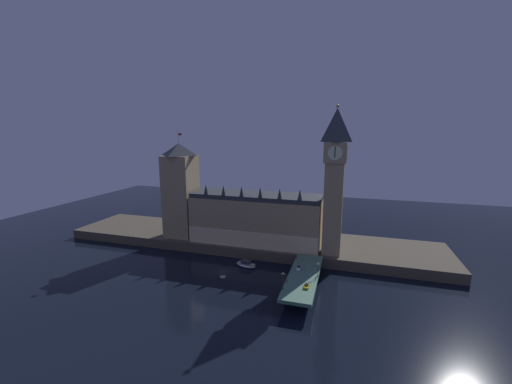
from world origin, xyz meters
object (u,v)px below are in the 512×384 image
at_px(car_northbound_lead, 299,268).
at_px(street_lamp_near, 283,279).
at_px(pedestrian_mid_walk, 316,278).
at_px(boat_upstream, 246,264).
at_px(street_lamp_mid, 318,268).
at_px(clock_tower, 334,178).
at_px(pedestrian_near_rail, 287,281).
at_px(car_southbound_lead, 307,286).
at_px(pedestrian_far_rail, 297,258).
at_px(victoria_tower, 181,190).

distance_m(car_northbound_lead, street_lamp_near, 20.15).
bearing_deg(pedestrian_mid_walk, street_lamp_near, -136.26).
xyz_separation_m(pedestrian_mid_walk, boat_upstream, (-36.38, 17.69, -5.91)).
relative_size(car_northbound_lead, street_lamp_mid, 0.68).
xyz_separation_m(clock_tower, pedestrian_near_rail, (-15.15, -39.88, -37.55)).
relative_size(car_southbound_lead, street_lamp_near, 0.57).
bearing_deg(car_northbound_lead, pedestrian_far_rail, 104.31).
bearing_deg(pedestrian_near_rail, street_lamp_mid, 37.67).
bearing_deg(victoria_tower, car_northbound_lead, -21.66).
distance_m(clock_tower, victoria_tower, 88.63).
xyz_separation_m(clock_tower, pedestrian_far_rail, (-15.15, -15.27, -37.48)).
relative_size(pedestrian_mid_walk, pedestrian_far_rail, 0.96).
bearing_deg(car_southbound_lead, car_northbound_lead, 109.65).
bearing_deg(car_northbound_lead, boat_upstream, 161.97).
distance_m(victoria_tower, pedestrian_near_rail, 88.60).
relative_size(clock_tower, pedestrian_mid_walk, 45.20).
bearing_deg(pedestrian_mid_walk, street_lamp_mid, 83.85).
xyz_separation_m(pedestrian_near_rail, street_lamp_mid, (11.50, 8.88, 3.08)).
xyz_separation_m(street_lamp_near, street_lamp_mid, (11.90, 14.72, -0.43)).
distance_m(pedestrian_far_rail, street_lamp_near, 30.65).
height_order(clock_tower, boat_upstream, clock_tower).
relative_size(victoria_tower, car_northbound_lead, 14.28).
height_order(pedestrian_near_rail, pedestrian_mid_walk, pedestrian_mid_walk).
height_order(pedestrian_mid_walk, boat_upstream, pedestrian_mid_walk).
distance_m(victoria_tower, boat_upstream, 60.68).
distance_m(clock_tower, car_northbound_lead, 47.47).
height_order(victoria_tower, pedestrian_far_rail, victoria_tower).
relative_size(victoria_tower, pedestrian_mid_walk, 37.11).
bearing_deg(pedestrian_mid_walk, pedestrian_near_rail, -155.04).
distance_m(pedestrian_mid_walk, boat_upstream, 40.89).
distance_m(car_northbound_lead, boat_upstream, 30.07).
relative_size(car_southbound_lead, pedestrian_far_rail, 2.31).
distance_m(pedestrian_near_rail, street_lamp_near, 6.83).
bearing_deg(victoria_tower, street_lamp_mid, -22.47).
bearing_deg(boat_upstream, street_lamp_mid, -20.82).
xyz_separation_m(car_northbound_lead, pedestrian_mid_walk, (8.33, -8.56, 0.12)).
bearing_deg(pedestrian_mid_walk, pedestrian_far_rail, 119.73).
relative_size(pedestrian_mid_walk, boat_upstream, 0.15).
bearing_deg(street_lamp_near, pedestrian_near_rail, 86.08).
height_order(pedestrian_near_rail, street_lamp_mid, street_lamp_mid).
height_order(clock_tower, victoria_tower, clock_tower).
distance_m(car_northbound_lead, pedestrian_mid_walk, 11.95).
xyz_separation_m(car_southbound_lead, street_lamp_near, (-8.73, -4.02, 3.72)).
height_order(victoria_tower, boat_upstream, victoria_tower).
bearing_deg(pedestrian_far_rail, clock_tower, 45.23).
bearing_deg(victoria_tower, pedestrian_far_rail, -14.71).
bearing_deg(car_northbound_lead, street_lamp_mid, -29.07).
bearing_deg(street_lamp_mid, street_lamp_near, -128.96).
height_order(clock_tower, street_lamp_near, clock_tower).
xyz_separation_m(car_northbound_lead, boat_upstream, (-28.05, 9.13, -5.79)).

